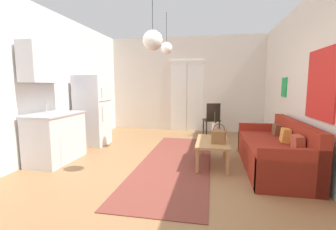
{
  "coord_description": "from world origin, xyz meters",
  "views": [
    {
      "loc": [
        0.81,
        -3.48,
        1.39
      ],
      "look_at": [
        -0.03,
        0.98,
        0.81
      ],
      "focal_mm": 24.97,
      "sensor_mm": 36.0,
      "label": 1
    }
  ],
  "objects_px": {
    "accent_chair": "(212,118)",
    "handbag": "(219,136)",
    "refrigerator": "(93,111)",
    "couch": "(277,153)",
    "pendant_lamp_near": "(153,40)",
    "bamboo_vase": "(214,130)",
    "pendant_lamp_far": "(166,48)",
    "coffee_table": "(212,144)"
  },
  "relations": [
    {
      "from": "coffee_table",
      "to": "pendant_lamp_far",
      "type": "bearing_deg",
      "value": 142.82
    },
    {
      "from": "couch",
      "to": "pendant_lamp_far",
      "type": "relative_size",
      "value": 2.52
    },
    {
      "from": "pendant_lamp_far",
      "to": "couch",
      "type": "bearing_deg",
      "value": -20.89
    },
    {
      "from": "handbag",
      "to": "pendant_lamp_near",
      "type": "relative_size",
      "value": 0.33
    },
    {
      "from": "bamboo_vase",
      "to": "refrigerator",
      "type": "xyz_separation_m",
      "value": [
        -2.8,
        0.58,
        0.25
      ]
    },
    {
      "from": "couch",
      "to": "pendant_lamp_far",
      "type": "bearing_deg",
      "value": 159.11
    },
    {
      "from": "handbag",
      "to": "accent_chair",
      "type": "bearing_deg",
      "value": 92.56
    },
    {
      "from": "bamboo_vase",
      "to": "pendant_lamp_near",
      "type": "relative_size",
      "value": 0.49
    },
    {
      "from": "accent_chair",
      "to": "pendant_lamp_far",
      "type": "relative_size",
      "value": 1.11
    },
    {
      "from": "handbag",
      "to": "refrigerator",
      "type": "height_order",
      "value": "refrigerator"
    },
    {
      "from": "coffee_table",
      "to": "pendant_lamp_far",
      "type": "xyz_separation_m",
      "value": [
        -0.96,
        0.73,
        1.77
      ]
    },
    {
      "from": "accent_chair",
      "to": "bamboo_vase",
      "type": "bearing_deg",
      "value": 75.24
    },
    {
      "from": "couch",
      "to": "refrigerator",
      "type": "relative_size",
      "value": 1.28
    },
    {
      "from": "handbag",
      "to": "bamboo_vase",
      "type": "bearing_deg",
      "value": 99.07
    },
    {
      "from": "couch",
      "to": "bamboo_vase",
      "type": "bearing_deg",
      "value": 159.55
    },
    {
      "from": "couch",
      "to": "pendant_lamp_near",
      "type": "distance_m",
      "value": 2.69
    },
    {
      "from": "accent_chair",
      "to": "pendant_lamp_near",
      "type": "height_order",
      "value": "pendant_lamp_near"
    },
    {
      "from": "coffee_table",
      "to": "bamboo_vase",
      "type": "xyz_separation_m",
      "value": [
        0.03,
        0.34,
        0.18
      ]
    },
    {
      "from": "pendant_lamp_near",
      "to": "handbag",
      "type": "bearing_deg",
      "value": 33.72
    },
    {
      "from": "bamboo_vase",
      "to": "couch",
      "type": "bearing_deg",
      "value": -20.45
    },
    {
      "from": "coffee_table",
      "to": "handbag",
      "type": "height_order",
      "value": "handbag"
    },
    {
      "from": "pendant_lamp_far",
      "to": "refrigerator",
      "type": "bearing_deg",
      "value": 173.9
    },
    {
      "from": "pendant_lamp_near",
      "to": "bamboo_vase",
      "type": "bearing_deg",
      "value": 50.34
    },
    {
      "from": "coffee_table",
      "to": "pendant_lamp_near",
      "type": "xyz_separation_m",
      "value": [
        -0.87,
        -0.75,
        1.65
      ]
    },
    {
      "from": "coffee_table",
      "to": "pendant_lamp_near",
      "type": "height_order",
      "value": "pendant_lamp_near"
    },
    {
      "from": "refrigerator",
      "to": "pendant_lamp_near",
      "type": "distance_m",
      "value": 2.8
    },
    {
      "from": "coffee_table",
      "to": "bamboo_vase",
      "type": "bearing_deg",
      "value": 84.53
    },
    {
      "from": "refrigerator",
      "to": "pendant_lamp_far",
      "type": "distance_m",
      "value": 2.25
    },
    {
      "from": "handbag",
      "to": "accent_chair",
      "type": "relative_size",
      "value": 0.35
    },
    {
      "from": "accent_chair",
      "to": "refrigerator",
      "type": "bearing_deg",
      "value": 12.9
    },
    {
      "from": "couch",
      "to": "refrigerator",
      "type": "xyz_separation_m",
      "value": [
        -3.82,
        0.96,
        0.53
      ]
    },
    {
      "from": "refrigerator",
      "to": "pendant_lamp_far",
      "type": "relative_size",
      "value": 1.97
    },
    {
      "from": "refrigerator",
      "to": "handbag",
      "type": "bearing_deg",
      "value": -19.64
    },
    {
      "from": "bamboo_vase",
      "to": "refrigerator",
      "type": "relative_size",
      "value": 0.29
    },
    {
      "from": "refrigerator",
      "to": "pendant_lamp_near",
      "type": "bearing_deg",
      "value": -41.54
    },
    {
      "from": "bamboo_vase",
      "to": "accent_chair",
      "type": "xyz_separation_m",
      "value": [
        -0.04,
        2.1,
        -0.06
      ]
    },
    {
      "from": "refrigerator",
      "to": "coffee_table",
      "type": "bearing_deg",
      "value": -18.49
    },
    {
      "from": "accent_chair",
      "to": "handbag",
      "type": "bearing_deg",
      "value": 76.62
    },
    {
      "from": "couch",
      "to": "pendant_lamp_far",
      "type": "distance_m",
      "value": 2.86
    },
    {
      "from": "pendant_lamp_far",
      "to": "accent_chair",
      "type": "bearing_deg",
      "value": 60.81
    },
    {
      "from": "accent_chair",
      "to": "pendant_lamp_near",
      "type": "distance_m",
      "value": 3.64
    },
    {
      "from": "refrigerator",
      "to": "pendant_lamp_near",
      "type": "relative_size",
      "value": 1.67
    }
  ]
}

